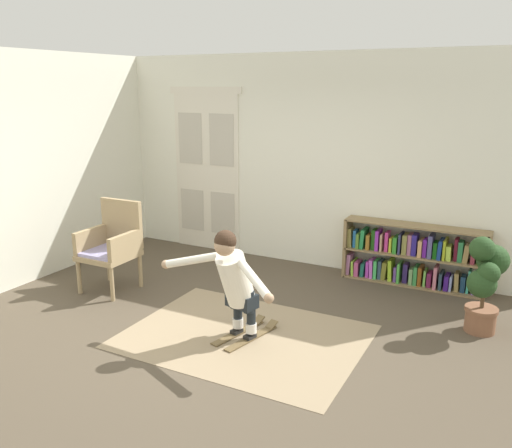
% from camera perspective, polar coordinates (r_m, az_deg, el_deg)
% --- Properties ---
extents(ground_plane, '(7.20, 7.20, 0.00)m').
position_cam_1_polar(ground_plane, '(5.51, -4.31, -11.97)').
color(ground_plane, '#4E4334').
extents(back_wall, '(6.00, 0.10, 2.90)m').
position_cam_1_polar(back_wall, '(7.33, 6.25, 6.63)').
color(back_wall, white).
rests_on(back_wall, ground).
extents(side_wall_left, '(0.10, 6.00, 2.90)m').
position_cam_1_polar(side_wall_left, '(7.32, -23.33, 5.50)').
color(side_wall_left, white).
rests_on(side_wall_left, ground).
extents(double_door, '(1.22, 0.05, 2.45)m').
position_cam_1_polar(double_door, '(8.08, -5.29, 5.82)').
color(double_door, silver).
rests_on(double_door, ground).
extents(rug, '(2.36, 1.76, 0.01)m').
position_cam_1_polar(rug, '(5.50, -1.24, -11.97)').
color(rug, '#947F61').
rests_on(rug, ground).
extents(bookshelf, '(1.76, 0.30, 0.79)m').
position_cam_1_polar(bookshelf, '(7.00, 16.33, -3.48)').
color(bookshelf, olive).
rests_on(bookshelf, ground).
extents(wicker_chair, '(0.60, 0.60, 1.10)m').
position_cam_1_polar(wicker_chair, '(6.76, -15.20, -2.04)').
color(wicker_chair, tan).
rests_on(wicker_chair, ground).
extents(potted_plant, '(0.39, 0.56, 1.02)m').
position_cam_1_polar(potted_plant, '(5.86, 23.53, -5.27)').
color(potted_plant, brown).
rests_on(potted_plant, ground).
extents(skis_pair, '(0.43, 0.78, 0.07)m').
position_cam_1_polar(skis_pair, '(5.51, -1.04, -11.68)').
color(skis_pair, brown).
rests_on(skis_pair, rug).
extents(person_skier, '(1.41, 0.75, 1.10)m').
position_cam_1_polar(person_skier, '(5.12, -2.40, -5.77)').
color(person_skier, white).
rests_on(person_skier, skis_pair).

